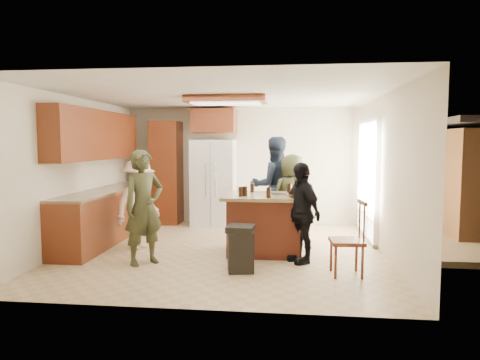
# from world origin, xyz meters

# --- Properties ---
(room_shell) EXTENTS (8.00, 5.20, 5.00)m
(room_shell) POSITION_xyz_m (4.37, 1.64, 0.87)
(room_shell) COLOR tan
(room_shell) RESTS_ON ground
(person_front_left) EXTENTS (0.73, 0.74, 1.64)m
(person_front_left) POSITION_xyz_m (-1.04, -0.91, 0.82)
(person_front_left) COLOR #383A21
(person_front_left) RESTS_ON ground
(person_behind_left) EXTENTS (1.03, 0.80, 1.86)m
(person_behind_left) POSITION_xyz_m (0.75, 1.27, 0.93)
(person_behind_left) COLOR #1A2334
(person_behind_left) RESTS_ON ground
(person_behind_right) EXTENTS (0.89, 0.76, 1.55)m
(person_behind_right) POSITION_xyz_m (1.08, 0.89, 0.77)
(person_behind_right) COLOR #343921
(person_behind_right) RESTS_ON ground
(person_side_right) EXTENTS (0.82, 0.96, 1.47)m
(person_side_right) POSITION_xyz_m (1.20, -0.56, 0.73)
(person_side_right) COLOR black
(person_side_right) RESTS_ON ground
(person_counter) EXTENTS (0.77, 1.05, 1.47)m
(person_counter) POSITION_xyz_m (-1.43, -0.06, 0.74)
(person_counter) COLOR tan
(person_counter) RESTS_ON ground
(left_cabinetry) EXTENTS (0.64, 3.00, 2.30)m
(left_cabinetry) POSITION_xyz_m (-2.24, 0.40, 0.96)
(left_cabinetry) COLOR maroon
(left_cabinetry) RESTS_ON ground
(back_wall_units) EXTENTS (1.80, 0.60, 2.45)m
(back_wall_units) POSITION_xyz_m (-1.33, 2.20, 1.38)
(back_wall_units) COLOR maroon
(back_wall_units) RESTS_ON ground
(refrigerator) EXTENTS (0.90, 0.76, 1.80)m
(refrigerator) POSITION_xyz_m (-0.55, 2.12, 0.90)
(refrigerator) COLOR white
(refrigerator) RESTS_ON ground
(kitchen_island) EXTENTS (1.28, 1.03, 0.93)m
(kitchen_island) POSITION_xyz_m (0.65, -0.11, 0.47)
(kitchen_island) COLOR brown
(kitchen_island) RESTS_ON ground
(island_items) EXTENTS (0.95, 0.75, 0.15)m
(island_items) POSITION_xyz_m (0.81, -0.21, 0.97)
(island_items) COLOR silver
(island_items) RESTS_ON kitchen_island
(trash_bin) EXTENTS (0.40, 0.40, 0.63)m
(trash_bin) POSITION_xyz_m (0.38, -1.11, 0.32)
(trash_bin) COLOR black
(trash_bin) RESTS_ON ground
(spindle_chair) EXTENTS (0.45, 0.45, 0.99)m
(spindle_chair) POSITION_xyz_m (1.80, -1.12, 0.45)
(spindle_chair) COLOR maroon
(spindle_chair) RESTS_ON ground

